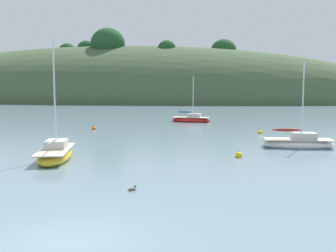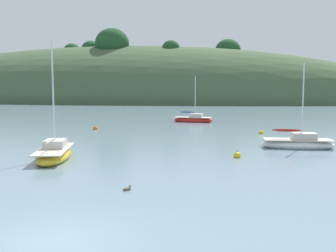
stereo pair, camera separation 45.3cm
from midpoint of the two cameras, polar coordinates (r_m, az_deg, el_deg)
ground_plane at (r=11.74m, az=-14.93°, el=-15.93°), size 400.00×400.00×0.00m
far_shoreline_hill at (r=105.96m, az=-7.16°, el=3.56°), size 150.00×36.00×33.61m
sailboat_white_near at (r=28.82m, az=18.87°, el=-2.40°), size 5.07×1.88×6.11m
sailboat_black_sloop at (r=46.92m, az=3.99°, el=0.97°), size 4.85×2.15×5.61m
sailboat_yellow_far at (r=24.00m, az=-15.73°, el=-3.90°), size 3.03×5.56×7.17m
mooring_buoy_outer at (r=24.13m, az=10.58°, el=-4.24°), size 0.44×0.44×0.54m
mooring_buoy_inner at (r=39.34m, az=-10.22°, el=-0.33°), size 0.44×0.44×0.54m
mooring_buoy_channel at (r=36.33m, az=13.78°, el=-0.92°), size 0.44×0.44×0.54m
duck_lone_left at (r=16.49m, az=-5.19°, el=-9.15°), size 0.37×0.37×0.24m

